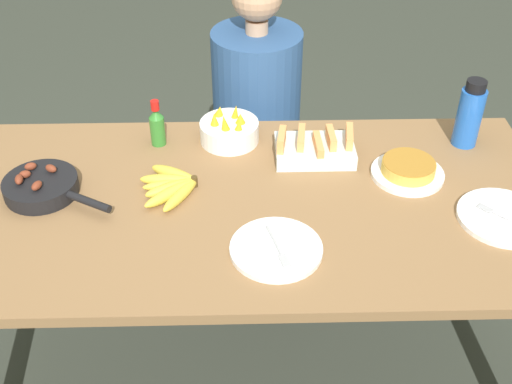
{
  "coord_description": "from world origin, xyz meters",
  "views": [
    {
      "loc": [
        -0.04,
        -1.54,
        1.97
      ],
      "look_at": [
        0.0,
        0.0,
        0.79
      ],
      "focal_mm": 45.0,
      "sensor_mm": 36.0,
      "label": 1
    }
  ],
  "objects_px": {
    "banana_bunch": "(173,186)",
    "melon_tray": "(315,148)",
    "person_figure": "(257,141)",
    "empty_plate_far_left": "(503,217)",
    "empty_plate_near_front": "(276,249)",
    "frittata_plate_center": "(408,170)",
    "skillet": "(42,187)",
    "hot_sauce_bottle": "(157,125)",
    "fruit_bowl_mango": "(229,130)",
    "water_bottle": "(470,115)"
  },
  "relations": [
    {
      "from": "banana_bunch",
      "to": "melon_tray",
      "type": "xyz_separation_m",
      "value": [
        0.46,
        0.17,
        0.01
      ]
    },
    {
      "from": "person_figure",
      "to": "empty_plate_far_left",
      "type": "bearing_deg",
      "value": -49.82
    },
    {
      "from": "empty_plate_near_front",
      "to": "melon_tray",
      "type": "bearing_deg",
      "value": 71.84
    },
    {
      "from": "frittata_plate_center",
      "to": "skillet",
      "type": "bearing_deg",
      "value": -176.68
    },
    {
      "from": "frittata_plate_center",
      "to": "person_figure",
      "type": "relative_size",
      "value": 0.19
    },
    {
      "from": "empty_plate_near_front",
      "to": "hot_sauce_bottle",
      "type": "height_order",
      "value": "hot_sauce_bottle"
    },
    {
      "from": "hot_sauce_bottle",
      "to": "fruit_bowl_mango",
      "type": "bearing_deg",
      "value": 3.24
    },
    {
      "from": "water_bottle",
      "to": "banana_bunch",
      "type": "bearing_deg",
      "value": -165.94
    },
    {
      "from": "banana_bunch",
      "to": "water_bottle",
      "type": "relative_size",
      "value": 1.05
    },
    {
      "from": "hot_sauce_bottle",
      "to": "water_bottle",
      "type": "bearing_deg",
      "value": -1.27
    },
    {
      "from": "melon_tray",
      "to": "frittata_plate_center",
      "type": "relative_size",
      "value": 1.13
    },
    {
      "from": "water_bottle",
      "to": "person_figure",
      "type": "xyz_separation_m",
      "value": [
        -0.7,
        0.42,
        -0.37
      ]
    },
    {
      "from": "melon_tray",
      "to": "hot_sauce_bottle",
      "type": "xyz_separation_m",
      "value": [
        -0.53,
        0.09,
        0.04
      ]
    },
    {
      "from": "frittata_plate_center",
      "to": "water_bottle",
      "type": "relative_size",
      "value": 0.97
    },
    {
      "from": "water_bottle",
      "to": "hot_sauce_bottle",
      "type": "distance_m",
      "value": 1.05
    },
    {
      "from": "empty_plate_near_front",
      "to": "person_figure",
      "type": "height_order",
      "value": "person_figure"
    },
    {
      "from": "empty_plate_far_left",
      "to": "hot_sauce_bottle",
      "type": "distance_m",
      "value": 1.14
    },
    {
      "from": "melon_tray",
      "to": "water_bottle",
      "type": "bearing_deg",
      "value": 7.77
    },
    {
      "from": "skillet",
      "to": "empty_plate_near_front",
      "type": "xyz_separation_m",
      "value": [
        0.71,
        -0.28,
        -0.02
      ]
    },
    {
      "from": "frittata_plate_center",
      "to": "empty_plate_far_left",
      "type": "relative_size",
      "value": 0.87
    },
    {
      "from": "skillet",
      "to": "frittata_plate_center",
      "type": "relative_size",
      "value": 1.51
    },
    {
      "from": "skillet",
      "to": "frittata_plate_center",
      "type": "height_order",
      "value": "skillet"
    },
    {
      "from": "empty_plate_far_left",
      "to": "person_figure",
      "type": "distance_m",
      "value": 1.12
    },
    {
      "from": "banana_bunch",
      "to": "empty_plate_near_front",
      "type": "height_order",
      "value": "banana_bunch"
    },
    {
      "from": "banana_bunch",
      "to": "person_figure",
      "type": "height_order",
      "value": "person_figure"
    },
    {
      "from": "melon_tray",
      "to": "hot_sauce_bottle",
      "type": "height_order",
      "value": "hot_sauce_bottle"
    },
    {
      "from": "melon_tray",
      "to": "frittata_plate_center",
      "type": "xyz_separation_m",
      "value": [
        0.29,
        -0.11,
        -0.01
      ]
    },
    {
      "from": "banana_bunch",
      "to": "fruit_bowl_mango",
      "type": "relative_size",
      "value": 1.25
    },
    {
      "from": "frittata_plate_center",
      "to": "person_figure",
      "type": "xyz_separation_m",
      "value": [
        -0.47,
        0.61,
        -0.28
      ]
    },
    {
      "from": "skillet",
      "to": "fruit_bowl_mango",
      "type": "height_order",
      "value": "fruit_bowl_mango"
    },
    {
      "from": "banana_bunch",
      "to": "skillet",
      "type": "xyz_separation_m",
      "value": [
        -0.4,
        -0.01,
        0.01
      ]
    },
    {
      "from": "fruit_bowl_mango",
      "to": "water_bottle",
      "type": "xyz_separation_m",
      "value": [
        0.8,
        -0.04,
        0.07
      ]
    },
    {
      "from": "empty_plate_far_left",
      "to": "water_bottle",
      "type": "relative_size",
      "value": 1.12
    },
    {
      "from": "banana_bunch",
      "to": "empty_plate_near_front",
      "type": "relative_size",
      "value": 0.97
    },
    {
      "from": "banana_bunch",
      "to": "person_figure",
      "type": "xyz_separation_m",
      "value": [
        0.28,
        0.67,
        -0.28
      ]
    },
    {
      "from": "fruit_bowl_mango",
      "to": "hot_sauce_bottle",
      "type": "xyz_separation_m",
      "value": [
        -0.24,
        -0.01,
        0.03
      ]
    },
    {
      "from": "banana_bunch",
      "to": "person_figure",
      "type": "distance_m",
      "value": 0.77
    },
    {
      "from": "empty_plate_near_front",
      "to": "empty_plate_far_left",
      "type": "distance_m",
      "value": 0.68
    },
    {
      "from": "empty_plate_near_front",
      "to": "water_bottle",
      "type": "xyz_separation_m",
      "value": [
        0.67,
        0.53,
        0.11
      ]
    },
    {
      "from": "melon_tray",
      "to": "fruit_bowl_mango",
      "type": "height_order",
      "value": "fruit_bowl_mango"
    },
    {
      "from": "empty_plate_near_front",
      "to": "empty_plate_far_left",
      "type": "height_order",
      "value": "same"
    },
    {
      "from": "water_bottle",
      "to": "hot_sauce_bottle",
      "type": "height_order",
      "value": "water_bottle"
    },
    {
      "from": "empty_plate_near_front",
      "to": "fruit_bowl_mango",
      "type": "bearing_deg",
      "value": 103.27
    },
    {
      "from": "empty_plate_near_front",
      "to": "person_figure",
      "type": "bearing_deg",
      "value": 91.76
    },
    {
      "from": "banana_bunch",
      "to": "melon_tray",
      "type": "bearing_deg",
      "value": 20.84
    },
    {
      "from": "banana_bunch",
      "to": "person_figure",
      "type": "relative_size",
      "value": 0.21
    },
    {
      "from": "person_figure",
      "to": "banana_bunch",
      "type": "bearing_deg",
      "value": -112.6
    },
    {
      "from": "melon_tray",
      "to": "water_bottle",
      "type": "distance_m",
      "value": 0.53
    },
    {
      "from": "skillet",
      "to": "empty_plate_far_left",
      "type": "bearing_deg",
      "value": 22.93
    },
    {
      "from": "skillet",
      "to": "frittata_plate_center",
      "type": "bearing_deg",
      "value": 32.77
    }
  ]
}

